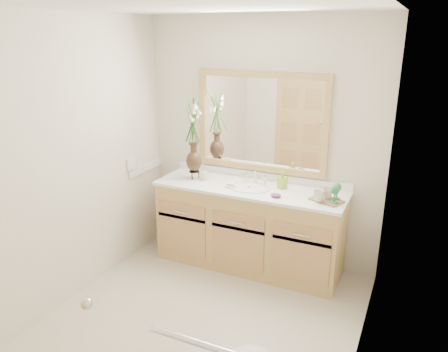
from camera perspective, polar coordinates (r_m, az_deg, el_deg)
The scene contains 23 objects.
floor at distance 3.74m, azimuth -2.97°, elevation -18.39°, with size 2.60×2.60×0.00m, color #BDB5A1.
ceiling at distance 3.01m, azimuth -3.77°, elevation 21.40°, with size 2.40×2.60×0.02m, color white.
wall_back at distance 4.32m, azimuth 4.89°, elevation 4.36°, with size 2.40×0.02×2.40m, color silver.
wall_front at distance 2.22m, azimuth -19.69°, elevation -10.66°, with size 2.40×0.02×2.40m, color silver.
wall_left at distance 3.87m, azimuth -19.18°, elevation 1.75°, with size 0.02×2.60×2.40m, color silver.
wall_right at distance 2.84m, azimuth 18.56°, elevation -4.05°, with size 0.02×2.60×2.40m, color silver.
vanity at distance 4.33m, azimuth 3.28°, elevation -6.80°, with size 1.80×0.55×0.80m.
counter at distance 4.17m, azimuth 3.38°, elevation -1.63°, with size 1.84×0.57×0.03m, color white.
sink at distance 4.17m, azimuth 3.28°, elevation -2.21°, with size 0.38×0.34×0.23m.
mirror at distance 4.25m, azimuth 4.86°, elevation 6.97°, with size 1.32×0.04×0.97m.
switch_plate at distance 4.48m, azimuth -12.05°, elevation 1.60°, with size 0.02×0.12×0.12m, color white.
door at distance 2.52m, azimuth -23.97°, elevation -12.73°, with size 0.80×0.03×2.00m, color #DDB46C.
grab_bar at distance 2.02m, azimuth -2.62°, elevation -21.23°, with size 0.03×0.03×0.55m, color silver.
flower_vase at distance 4.28m, azimuth -4.04°, elevation 6.26°, with size 0.19×0.19×0.76m.
tumbler at distance 4.34m, azimuth -2.59°, elevation 0.01°, with size 0.07×0.07×0.09m, color beige.
soap_dish at distance 4.16m, azimuth 0.89°, elevation -1.25°, with size 0.11×0.11×0.04m.
soap_bottle at distance 4.14m, azimuth 7.62°, elevation -0.62°, with size 0.07×0.07×0.15m, color #8FC62E.
purple_dish at distance 3.93m, azimuth 6.79°, elevation -2.52°, with size 0.10×0.08×0.03m, color #5D2673.
tray at distance 3.92m, azimuth 13.24°, elevation -3.10°, with size 0.27×0.18×0.01m, color brown.
mug_left at distance 3.86m, azimuth 12.23°, elevation -2.51°, with size 0.10×0.09×0.10m, color beige.
mug_right at distance 3.94m, azimuth 13.37°, elevation -2.16°, with size 0.10×0.09×0.10m, color beige.
goblet_front at distance 3.83m, azimuth 14.32°, elevation -1.91°, with size 0.07×0.07×0.16m.
goblet_back at distance 3.92m, azimuth 14.60°, elevation -1.56°, with size 0.07×0.07×0.15m.
Camera 1 is at (1.44, -2.64, 2.23)m, focal length 35.00 mm.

